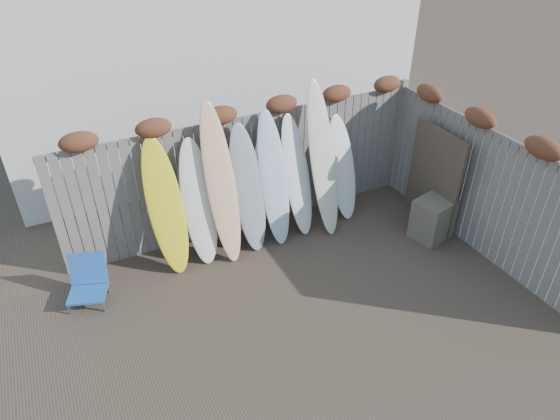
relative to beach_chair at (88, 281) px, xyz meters
name	(u,v)px	position (x,y,z in m)	size (l,w,h in m)	color
ground	(319,313)	(2.75, -1.72, -0.31)	(80.00, 80.00, 0.00)	#493A2D
back_fence	(250,163)	(2.81, 0.67, 0.87)	(6.05, 0.28, 2.24)	slate
right_fence	(485,185)	(5.74, -1.47, 0.83)	(0.28, 4.40, 2.24)	slate
beach_chair	(88,281)	(0.00, 0.00, 0.00)	(0.66, 0.68, 0.67)	#225BAD
wooden_crate	(433,219)	(5.31, -1.00, 0.04)	(0.60, 0.50, 0.70)	brown
lattice_panel	(434,179)	(5.52, -0.65, 0.56)	(0.05, 1.16, 1.75)	brown
surfboard_0	(166,207)	(1.28, 0.26, 0.70)	(0.53, 0.07, 2.11)	yellow
surfboard_1	(199,203)	(1.77, 0.26, 0.64)	(0.50, 0.07, 1.98)	white
surfboard_2	(221,185)	(2.13, 0.21, 0.89)	(0.46, 0.07, 2.51)	#E8B37D
surfboard_3	(248,189)	(2.57, 0.23, 0.68)	(0.50, 0.07, 2.07)	gray
surfboard_4	(274,179)	(3.01, 0.23, 0.74)	(0.46, 0.07, 2.19)	silver
surfboard_5	(297,176)	(3.45, 0.27, 0.67)	(0.46, 0.07, 2.05)	white
surfboard_6	(323,160)	(3.85, 0.16, 0.92)	(0.46, 0.07, 2.57)	beige
surfboard_7	(342,168)	(4.34, 0.31, 0.58)	(0.51, 0.07, 1.85)	white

